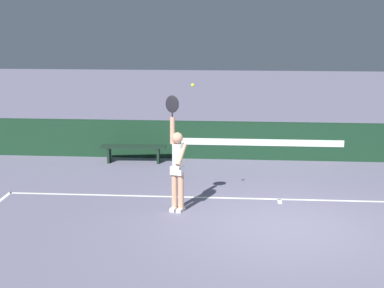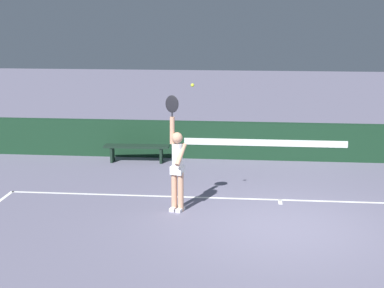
% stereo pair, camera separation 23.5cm
% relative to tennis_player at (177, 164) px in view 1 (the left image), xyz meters
% --- Properties ---
extents(ground_plane, '(60.00, 60.00, 0.00)m').
position_rel_tennis_player_xyz_m(ground_plane, '(2.07, -0.66, -0.95)').
color(ground_plane, slate).
extents(court_lines, '(11.77, 5.17, 0.00)m').
position_rel_tennis_player_xyz_m(court_lines, '(2.07, -1.65, -0.95)').
color(court_lines, white).
rests_on(court_lines, ground).
extents(back_wall, '(17.58, 0.25, 1.00)m').
position_rel_tennis_player_xyz_m(back_wall, '(2.07, 4.34, -0.45)').
color(back_wall, '#14331F').
rests_on(back_wall, ground).
extents(tennis_player, '(0.44, 0.43, 2.32)m').
position_rel_tennis_player_xyz_m(tennis_player, '(0.00, 0.00, 0.00)').
color(tennis_player, tan).
rests_on(tennis_player, ground).
extents(tennis_ball, '(0.07, 0.07, 0.07)m').
position_rel_tennis_player_xyz_m(tennis_ball, '(0.30, 0.04, 1.55)').
color(tennis_ball, '#D3E531').
extents(courtside_bench_far, '(1.73, 0.42, 0.45)m').
position_rel_tennis_player_xyz_m(courtside_bench_far, '(-1.53, 3.71, -0.60)').
color(courtside_bench_far, black).
rests_on(courtside_bench_far, ground).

